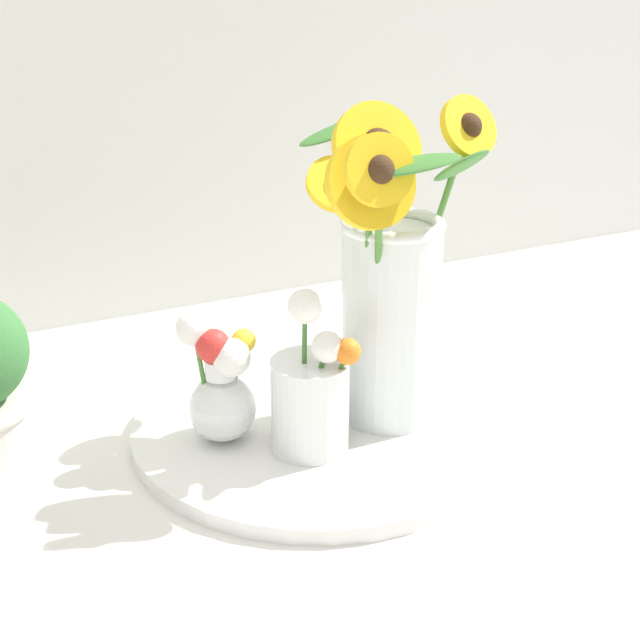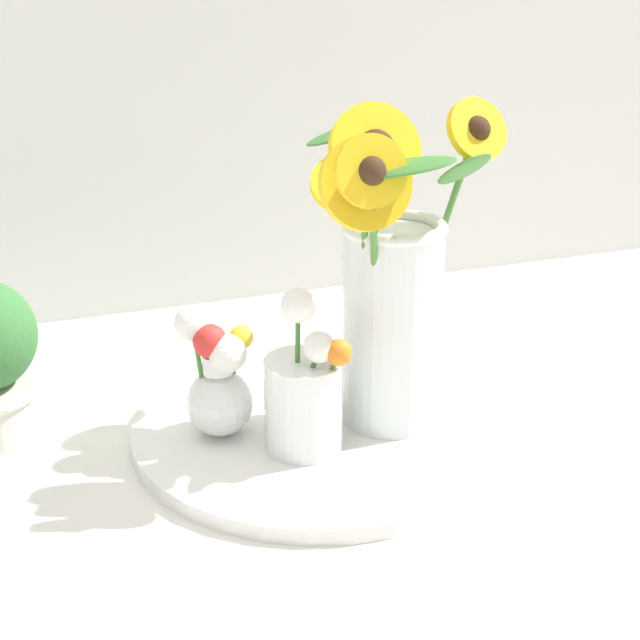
% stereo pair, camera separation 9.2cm
% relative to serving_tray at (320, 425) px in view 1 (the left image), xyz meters
% --- Properties ---
extents(ground_plane, '(6.00, 6.00, 0.00)m').
position_rel_serving_tray_xyz_m(ground_plane, '(-0.00, -0.11, -0.01)').
color(ground_plane, silver).
extents(serving_tray, '(0.41, 0.41, 0.02)m').
position_rel_serving_tray_xyz_m(serving_tray, '(0.00, 0.00, 0.00)').
color(serving_tray, white).
rests_on(serving_tray, ground_plane).
extents(mason_jar_sunflowers, '(0.23, 0.22, 0.34)m').
position_rel_serving_tray_xyz_m(mason_jar_sunflowers, '(0.07, -0.02, 0.16)').
color(mason_jar_sunflowers, silver).
rests_on(mason_jar_sunflowers, serving_tray).
extents(vase_small_center, '(0.08, 0.08, 0.17)m').
position_rel_serving_tray_xyz_m(vase_small_center, '(-0.03, -0.05, 0.07)').
color(vase_small_center, white).
rests_on(vase_small_center, serving_tray).
extents(vase_bulb_right, '(0.08, 0.07, 0.14)m').
position_rel_serving_tray_xyz_m(vase_bulb_right, '(-0.11, 0.01, 0.07)').
color(vase_bulb_right, white).
rests_on(vase_bulb_right, serving_tray).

